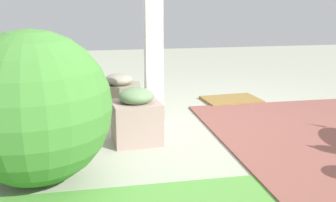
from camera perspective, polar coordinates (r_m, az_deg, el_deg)
ground_plane at (r=3.63m, az=2.48°, el=-4.25°), size 12.00×12.00×0.00m
brick_path at (r=3.67m, az=21.53°, el=-4.91°), size 1.80×2.40×0.02m
stone_planter_nearest at (r=4.35m, az=-6.87°, el=1.19°), size 0.47×0.36×0.38m
stone_planter_mid at (r=3.30m, az=-4.46°, el=-2.31°), size 0.40×0.37×0.45m
round_shrub at (r=2.65m, az=-18.40°, el=-0.95°), size 0.98×0.98×0.98m
terracotta_pot_broad at (r=4.40m, az=-19.70°, el=2.24°), size 0.45×0.45×0.49m
terracotta_pot_tall at (r=3.91m, az=-14.16°, el=0.45°), size 0.31×0.31×0.70m
doormat at (r=4.72m, az=8.92°, el=0.16°), size 0.67×0.49×0.03m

